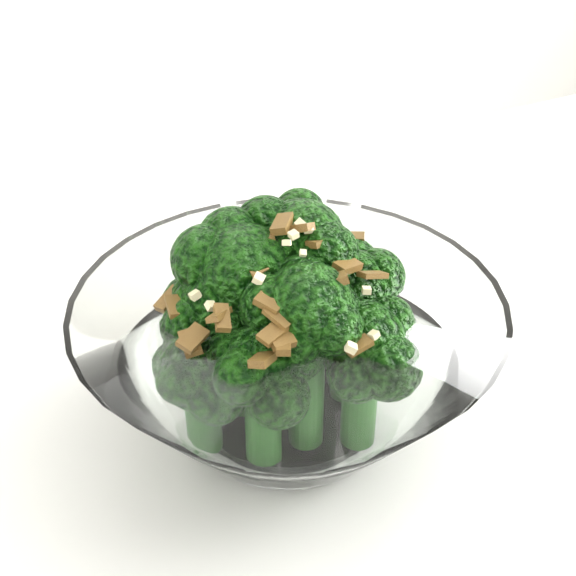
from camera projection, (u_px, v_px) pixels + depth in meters
name	position (u px, v px, depth m)	size (l,w,h in m)	color
table	(528.00, 491.00, 0.59)	(1.27, 0.91, 0.75)	white
broccoli_dish	(286.00, 353.00, 0.52)	(0.25, 0.25, 0.14)	white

